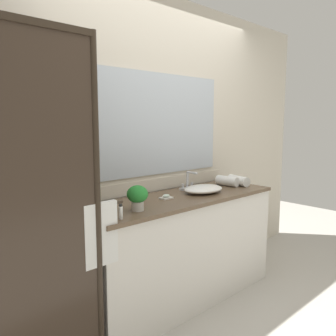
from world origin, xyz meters
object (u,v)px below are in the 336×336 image
at_px(amenity_bottle_conditioner, 121,212).
at_px(rolled_towel_middle, 227,181).
at_px(sink_basin, 203,189).
at_px(rolled_towel_near_edge, 238,181).
at_px(soap_dish, 166,197).
at_px(amenity_bottle_shampoo, 90,202).
at_px(amenity_bottle_body_wash, 97,210).
at_px(potted_plant, 137,196).
at_px(faucet, 188,183).

xyz_separation_m(amenity_bottle_conditioner, rolled_towel_middle, (1.40, 0.24, 0.00)).
bearing_deg(sink_basin, rolled_towel_near_edge, -0.10).
bearing_deg(rolled_towel_middle, sink_basin, -173.07).
bearing_deg(soap_dish, sink_basin, -5.80).
relative_size(sink_basin, amenity_bottle_shampoo, 4.39).
bearing_deg(soap_dish, amenity_bottle_body_wash, -175.72).
bearing_deg(amenity_bottle_shampoo, amenity_bottle_conditioner, -90.19).
distance_m(amenity_bottle_shampoo, amenity_bottle_conditioner, 0.38).
bearing_deg(sink_basin, amenity_bottle_conditioner, -169.03).
distance_m(potted_plant, amenity_bottle_body_wash, 0.29).
height_order(sink_basin, soap_dish, sink_basin).
bearing_deg(rolled_towel_middle, soap_dish, -179.44).
distance_m(potted_plant, soap_dish, 0.43).
height_order(sink_basin, potted_plant, potted_plant).
xyz_separation_m(sink_basin, potted_plant, (-0.79, -0.10, 0.07)).
bearing_deg(faucet, amenity_bottle_shampoo, 179.65).
relative_size(faucet, soap_dish, 1.70).
bearing_deg(amenity_bottle_conditioner, amenity_bottle_shampoo, 89.81).
xyz_separation_m(soap_dish, amenity_bottle_conditioner, (-0.60, -0.23, 0.03)).
relative_size(sink_basin, amenity_bottle_conditioner, 3.94).
distance_m(amenity_bottle_conditioner, rolled_towel_near_edge, 1.52).
bearing_deg(rolled_towel_middle, amenity_bottle_body_wash, -177.76).
height_order(faucet, amenity_bottle_body_wash, faucet).
bearing_deg(amenity_bottle_body_wash, soap_dish, 4.28).
height_order(amenity_bottle_body_wash, rolled_towel_near_edge, rolled_towel_near_edge).
distance_m(potted_plant, amenity_bottle_conditioner, 0.24).
xyz_separation_m(potted_plant, amenity_bottle_conditioner, (-0.21, -0.10, -0.06)).
relative_size(sink_basin, soap_dish, 3.84).
distance_m(rolled_towel_near_edge, rolled_towel_middle, 0.12).
xyz_separation_m(amenity_bottle_body_wash, amenity_bottle_conditioner, (0.06, -0.19, 0.01)).
bearing_deg(rolled_towel_middle, faucet, 161.23).
distance_m(amenity_bottle_conditioner, rolled_towel_middle, 1.42).
height_order(soap_dish, rolled_towel_middle, rolled_towel_middle).
distance_m(faucet, rolled_towel_middle, 0.42).
bearing_deg(sink_basin, rolled_towel_middle, 6.93).
distance_m(soap_dish, amenity_bottle_body_wash, 0.66).
bearing_deg(soap_dish, rolled_towel_near_edge, -2.62).
height_order(sink_basin, rolled_towel_near_edge, rolled_towel_near_edge).
bearing_deg(amenity_bottle_conditioner, rolled_towel_middle, 9.83).
relative_size(faucet, amenity_bottle_body_wash, 2.16).
bearing_deg(potted_plant, amenity_bottle_body_wash, 161.24).
bearing_deg(rolled_towel_near_edge, faucet, 160.02).
relative_size(faucet, rolled_towel_middle, 0.79).
bearing_deg(rolled_towel_middle, potted_plant, -172.99).
xyz_separation_m(sink_basin, amenity_bottle_body_wash, (-1.06, -0.01, 0.00)).
bearing_deg(soap_dish, amenity_bottle_shampoo, 165.98).
height_order(faucet, rolled_towel_near_edge, faucet).
distance_m(faucet, amenity_bottle_body_wash, 1.08).
xyz_separation_m(faucet, potted_plant, (-0.79, -0.28, 0.05)).
bearing_deg(sink_basin, amenity_bottle_shampoo, 169.22).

